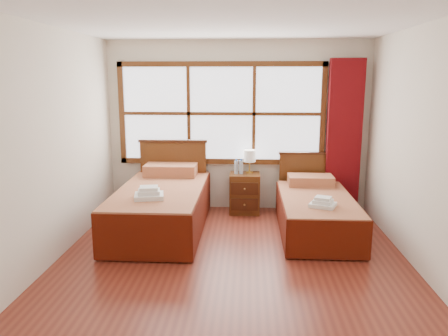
{
  "coord_description": "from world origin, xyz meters",
  "views": [
    {
      "loc": [
        0.17,
        -4.48,
        2.04
      ],
      "look_at": [
        -0.12,
        0.7,
        0.96
      ],
      "focal_mm": 35.0,
      "sensor_mm": 36.0,
      "label": 1
    }
  ],
  "objects": [
    {
      "name": "floor",
      "position": [
        0.0,
        0.0,
        0.0
      ],
      "size": [
        4.5,
        4.5,
        0.0
      ],
      "primitive_type": "plane",
      "color": "maroon",
      "rests_on": "ground"
    },
    {
      "name": "ceiling",
      "position": [
        0.0,
        0.0,
        2.6
      ],
      "size": [
        4.5,
        4.5,
        0.0
      ],
      "primitive_type": "plane",
      "rotation": [
        3.14,
        0.0,
        0.0
      ],
      "color": "white",
      "rests_on": "wall_back"
    },
    {
      "name": "wall_back",
      "position": [
        0.0,
        2.25,
        1.3
      ],
      "size": [
        4.0,
        0.0,
        4.0
      ],
      "primitive_type": "plane",
      "rotation": [
        1.57,
        0.0,
        0.0
      ],
      "color": "silver",
      "rests_on": "floor"
    },
    {
      "name": "wall_left",
      "position": [
        -2.0,
        0.0,
        1.3
      ],
      "size": [
        0.0,
        4.5,
        4.5
      ],
      "primitive_type": "plane",
      "rotation": [
        1.57,
        0.0,
        1.57
      ],
      "color": "silver",
      "rests_on": "floor"
    },
    {
      "name": "wall_right",
      "position": [
        2.0,
        0.0,
        1.3
      ],
      "size": [
        0.0,
        4.5,
        4.5
      ],
      "primitive_type": "plane",
      "rotation": [
        1.57,
        0.0,
        -1.57
      ],
      "color": "silver",
      "rests_on": "floor"
    },
    {
      "name": "window",
      "position": [
        -0.25,
        2.21,
        1.5
      ],
      "size": [
        3.16,
        0.06,
        1.56
      ],
      "color": "white",
      "rests_on": "wall_back"
    },
    {
      "name": "curtain",
      "position": [
        1.6,
        2.11,
        1.17
      ],
      "size": [
        0.5,
        0.16,
        2.3
      ],
      "primitive_type": "cube",
      "color": "maroon",
      "rests_on": "wall_back"
    },
    {
      "name": "bed_left",
      "position": [
        -1.0,
        1.2,
        0.34
      ],
      "size": [
        1.13,
        2.19,
        1.1
      ],
      "color": "#3B1B0C",
      "rests_on": "floor"
    },
    {
      "name": "bed_right",
      "position": [
        1.08,
        1.2,
        0.28
      ],
      "size": [
        0.96,
        1.98,
        0.93
      ],
      "color": "#3B1B0C",
      "rests_on": "floor"
    },
    {
      "name": "nightstand",
      "position": [
        0.12,
        1.99,
        0.3
      ],
      "size": [
        0.46,
        0.45,
        0.61
      ],
      "color": "#552D12",
      "rests_on": "floor"
    },
    {
      "name": "towels_left",
      "position": [
        -1.04,
        0.63,
        0.65
      ],
      "size": [
        0.4,
        0.37,
        0.15
      ],
      "rotation": [
        0.0,
        0.0,
        0.21
      ],
      "color": "white",
      "rests_on": "bed_left"
    },
    {
      "name": "towels_right",
      "position": [
        1.09,
        0.7,
        0.54
      ],
      "size": [
        0.37,
        0.35,
        0.12
      ],
      "rotation": [
        0.0,
        0.0,
        -0.4
      ],
      "color": "white",
      "rests_on": "bed_right"
    },
    {
      "name": "lamp",
      "position": [
        0.19,
        2.08,
        0.86
      ],
      "size": [
        0.18,
        0.18,
        0.35
      ],
      "color": "gold",
      "rests_on": "nightstand"
    },
    {
      "name": "bottle_near",
      "position": [
        -0.01,
        1.98,
        0.71
      ],
      "size": [
        0.06,
        0.06,
        0.23
      ],
      "color": "#A8C2D8",
      "rests_on": "nightstand"
    },
    {
      "name": "bottle_far",
      "position": [
        0.07,
        1.99,
        0.71
      ],
      "size": [
        0.06,
        0.06,
        0.23
      ],
      "color": "#A8C2D8",
      "rests_on": "nightstand"
    }
  ]
}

